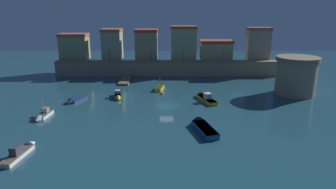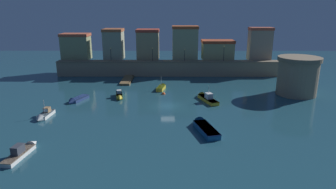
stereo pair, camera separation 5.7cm
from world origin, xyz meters
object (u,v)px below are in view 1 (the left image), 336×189
object	(u,v)px
quay_lamp_1	(152,52)
moored_boat_4	(206,98)
moored_boat_2	(76,100)
moored_boat_5	(119,95)
moored_boat_6	(203,127)
moored_boat_0	(44,115)
mooring_buoy_0	(163,94)
moored_boat_3	(23,151)
quay_lamp_0	(111,52)
quay_lamp_3	(224,51)
quay_lamp_2	(185,53)
moored_boat_1	(162,87)
fortress_tower	(298,76)

from	to	relation	value
quay_lamp_1	moored_boat_4	world-z (taller)	quay_lamp_1
moored_boat_2	moored_boat_4	size ratio (longest dim) A/B	0.74
moored_boat_5	moored_boat_6	distance (m)	21.41
quay_lamp_1	moored_boat_0	size ratio (longest dim) A/B	0.70
moored_boat_0	mooring_buoy_0	distance (m)	23.23
moored_boat_3	moored_boat_4	distance (m)	32.84
quay_lamp_0	moored_boat_3	bearing A→B (deg)	-93.52
moored_boat_4	quay_lamp_0	bearing A→B (deg)	26.56
quay_lamp_3	moored_boat_4	xyz separation A→B (m)	(-6.82, -21.18, -5.91)
moored_boat_4	moored_boat_5	size ratio (longest dim) A/B	1.52
quay_lamp_2	quay_lamp_3	bearing A→B (deg)	0.00
moored_boat_1	quay_lamp_3	bearing A→B (deg)	-37.45
moored_boat_3	quay_lamp_1	bearing A→B (deg)	-10.65
moored_boat_3	quay_lamp_2	bearing A→B (deg)	-20.03
moored_boat_4	quay_lamp_1	bearing A→B (deg)	8.66
moored_boat_2	quay_lamp_3	bearing A→B (deg)	145.99
quay_lamp_0	moored_boat_6	size ratio (longest dim) A/B	0.43
moored_boat_5	quay_lamp_3	bearing A→B (deg)	118.30
quay_lamp_3	mooring_buoy_0	size ratio (longest dim) A/B	5.07
quay_lamp_2	moored_boat_5	bearing A→B (deg)	-124.52
moored_boat_0	moored_boat_2	size ratio (longest dim) A/B	0.88
quay_lamp_1	quay_lamp_2	xyz separation A→B (m)	(8.19, 0.00, -0.19)
quay_lamp_0	quay_lamp_1	world-z (taller)	quay_lamp_1
moored_boat_1	moored_boat_6	xyz separation A→B (m)	(6.62, -22.08, 0.02)
moored_boat_3	moored_boat_5	world-z (taller)	moored_boat_3
quay_lamp_2	moored_boat_6	size ratio (longest dim) A/B	0.40
moored_boat_1	moored_boat_3	size ratio (longest dim) A/B	0.73
quay_lamp_2	quay_lamp_3	size ratio (longest dim) A/B	0.79
fortress_tower	moored_boat_6	xyz separation A→B (m)	(-20.69, -18.16, -3.46)
moored_boat_4	moored_boat_3	bearing A→B (deg)	112.24
quay_lamp_1	quay_lamp_3	bearing A→B (deg)	0.00
quay_lamp_1	quay_lamp_3	xyz separation A→B (m)	(18.11, 0.00, 0.27)
quay_lamp_1	quay_lamp_3	distance (m)	18.11
moored_boat_3	moored_boat_6	xyz separation A→B (m)	(22.52, 7.63, -0.01)
quay_lamp_3	quay_lamp_1	bearing A→B (deg)	180.00
moored_boat_1	moored_boat_5	xyz separation A→B (m)	(-8.11, -6.53, 0.08)
moored_boat_2	moored_boat_5	world-z (taller)	moored_boat_5
moored_boat_1	moored_boat_2	distance (m)	18.13
quay_lamp_3	moored_boat_1	distance (m)	21.24
fortress_tower	quay_lamp_3	world-z (taller)	quay_lamp_3
quay_lamp_3	moored_boat_1	size ratio (longest dim) A/B	0.80
quay_lamp_0	quay_lamp_2	size ratio (longest dim) A/B	1.08
quay_lamp_3	moored_boat_5	size ratio (longest dim) A/B	0.79
moored_boat_1	moored_boat_6	distance (m)	23.05
quay_lamp_0	mooring_buoy_0	bearing A→B (deg)	-51.42
quay_lamp_1	moored_boat_4	distance (m)	24.65
quay_lamp_1	moored_boat_3	bearing A→B (deg)	-107.13
fortress_tower	moored_boat_6	distance (m)	27.75
quay_lamp_2	moored_boat_3	distance (m)	48.36
moored_boat_1	quay_lamp_0	bearing A→B (deg)	56.75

